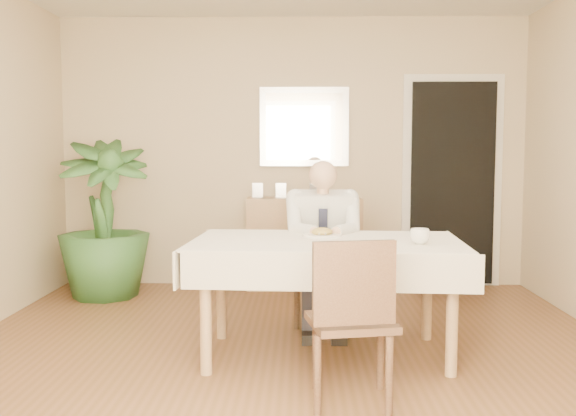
{
  "coord_description": "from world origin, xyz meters",
  "views": [
    {
      "loc": [
        0.08,
        -3.78,
        1.32
      ],
      "look_at": [
        0.0,
        0.35,
        0.95
      ],
      "focal_mm": 40.0,
      "sensor_mm": 36.0,
      "label": 1
    }
  ],
  "objects_px": {
    "seated_man": "(323,237)",
    "coffee_mug": "(420,236)",
    "sideboard": "(304,243)",
    "dining_table": "(326,253)",
    "potted_palm": "(104,218)",
    "chair_far": "(322,252)",
    "chair_near": "(352,313)"
  },
  "relations": [
    {
      "from": "coffee_mug",
      "to": "sideboard",
      "type": "distance_m",
      "value": 2.35
    },
    {
      "from": "seated_man",
      "to": "potted_palm",
      "type": "relative_size",
      "value": 0.87
    },
    {
      "from": "chair_near",
      "to": "potted_palm",
      "type": "relative_size",
      "value": 0.62
    },
    {
      "from": "dining_table",
      "to": "seated_man",
      "type": "xyz_separation_m",
      "value": [
        0.0,
        0.59,
        0.02
      ]
    },
    {
      "from": "seated_man",
      "to": "potted_palm",
      "type": "distance_m",
      "value": 2.19
    },
    {
      "from": "chair_far",
      "to": "coffee_mug",
      "type": "xyz_separation_m",
      "value": [
        0.56,
        -1.05,
        0.27
      ]
    },
    {
      "from": "seated_man",
      "to": "coffee_mug",
      "type": "height_order",
      "value": "seated_man"
    },
    {
      "from": "seated_man",
      "to": "chair_near",
      "type": "bearing_deg",
      "value": -86.01
    },
    {
      "from": "dining_table",
      "to": "chair_near",
      "type": "relative_size",
      "value": 2.01
    },
    {
      "from": "chair_far",
      "to": "chair_near",
      "type": "relative_size",
      "value": 1.07
    },
    {
      "from": "coffee_mug",
      "to": "potted_palm",
      "type": "distance_m",
      "value": 3.07
    },
    {
      "from": "chair_far",
      "to": "seated_man",
      "type": "relative_size",
      "value": 0.76
    },
    {
      "from": "chair_far",
      "to": "chair_near",
      "type": "bearing_deg",
      "value": -85.6
    },
    {
      "from": "chair_near",
      "to": "dining_table",
      "type": "bearing_deg",
      "value": 85.56
    },
    {
      "from": "dining_table",
      "to": "potted_palm",
      "type": "bearing_deg",
      "value": 143.11
    },
    {
      "from": "dining_table",
      "to": "chair_far",
      "type": "height_order",
      "value": "chair_far"
    },
    {
      "from": "sideboard",
      "to": "coffee_mug",
      "type": "bearing_deg",
      "value": -74.43
    },
    {
      "from": "chair_near",
      "to": "coffee_mug",
      "type": "relative_size",
      "value": 7.36
    },
    {
      "from": "potted_palm",
      "to": "chair_far",
      "type": "bearing_deg",
      "value": -21.01
    },
    {
      "from": "chair_near",
      "to": "sideboard",
      "type": "height_order",
      "value": "chair_near"
    },
    {
      "from": "dining_table",
      "to": "chair_near",
      "type": "height_order",
      "value": "chair_near"
    },
    {
      "from": "chair_far",
      "to": "potted_palm",
      "type": "distance_m",
      "value": 2.08
    },
    {
      "from": "dining_table",
      "to": "chair_far",
      "type": "distance_m",
      "value": 0.9
    },
    {
      "from": "coffee_mug",
      "to": "potted_palm",
      "type": "xyz_separation_m",
      "value": [
        -2.49,
        1.79,
        -0.09
      ]
    },
    {
      "from": "dining_table",
      "to": "chair_far",
      "type": "relative_size",
      "value": 1.88
    },
    {
      "from": "coffee_mug",
      "to": "sideboard",
      "type": "height_order",
      "value": "sideboard"
    },
    {
      "from": "chair_far",
      "to": "potted_palm",
      "type": "bearing_deg",
      "value": 160.07
    },
    {
      "from": "dining_table",
      "to": "coffee_mug",
      "type": "relative_size",
      "value": 14.79
    },
    {
      "from": "seated_man",
      "to": "sideboard",
      "type": "height_order",
      "value": "seated_man"
    },
    {
      "from": "sideboard",
      "to": "potted_palm",
      "type": "bearing_deg",
      "value": -168.63
    },
    {
      "from": "coffee_mug",
      "to": "potted_palm",
      "type": "bearing_deg",
      "value": 144.26
    },
    {
      "from": "chair_far",
      "to": "chair_near",
      "type": "height_order",
      "value": "chair_far"
    }
  ]
}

